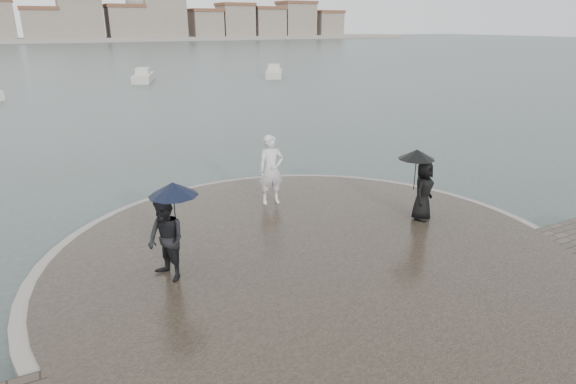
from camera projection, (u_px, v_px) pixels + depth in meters
ground at (416, 351)px, 8.36m from camera, size 400.00×400.00×0.00m
kerb_ring at (314, 260)px, 11.23m from camera, size 12.50×12.50×0.32m
quay_tip at (314, 260)px, 11.22m from camera, size 11.90×11.90×0.36m
statue at (271, 170)px, 13.94m from camera, size 0.81×0.61×2.03m
visitor_left at (168, 229)px, 9.73m from camera, size 1.22×1.12×2.04m
visitor_right at (422, 181)px, 12.74m from camera, size 1.20×0.99×1.95m
far_skyline at (16, 22)px, 137.93m from camera, size 260.00×20.00×37.00m
boats at (146, 81)px, 44.11m from camera, size 32.65×12.21×1.50m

